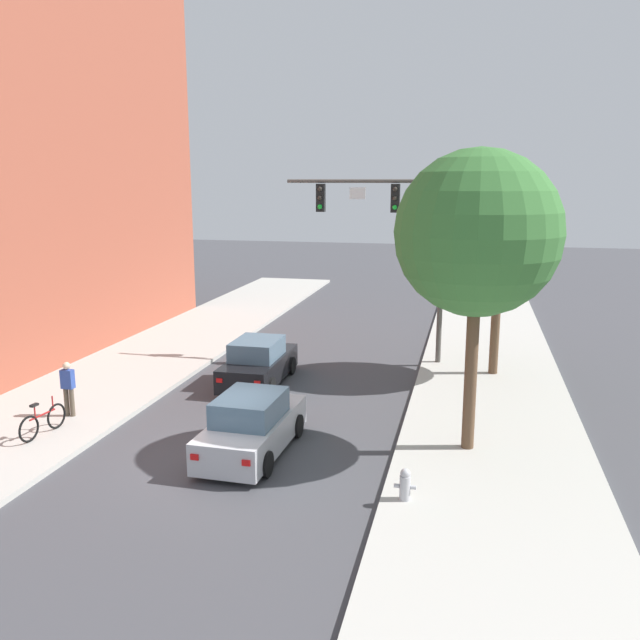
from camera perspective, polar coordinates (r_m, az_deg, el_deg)
name	(u,v)px	position (r m, az deg, el deg)	size (l,w,h in m)	color
ground_plane	(234,458)	(17.40, -7.44, -11.72)	(120.00, 120.00, 0.00)	#424247
sidewalk_left	(13,434)	(20.46, -24.99, -8.88)	(5.00, 60.00, 0.15)	#B2AFA8
sidewalk_right	(496,481)	(16.41, 14.96, -13.26)	(5.00, 60.00, 0.15)	#B2AFA8
traffic_signal_mast	(397,226)	(25.05, 6.71, 8.09)	(6.02, 0.38, 7.50)	#514C47
car_lead_black	(258,363)	(23.14, -5.34, -3.75)	(1.85, 4.25, 1.60)	black
car_following_silver	(252,426)	(17.39, -5.90, -9.13)	(1.93, 4.29, 1.60)	#B7B7BC
pedestrian_sidewalk_left_walker	(68,386)	(20.77, -20.93, -5.36)	(0.36, 0.22, 1.64)	brown
bicycle_leaning	(43,421)	(19.66, -22.82, -8.07)	(0.24, 1.77, 0.98)	black
fire_hydrant	(405,484)	(14.85, 7.36, -13.89)	(0.48, 0.24, 0.72)	#B2B2B7
street_tree_nearest	(478,234)	(16.63, 13.46, 7.25)	(4.10, 4.10, 7.61)	brown
street_tree_second	(501,232)	(23.84, 15.33, 7.36)	(4.18, 4.18, 7.18)	brown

